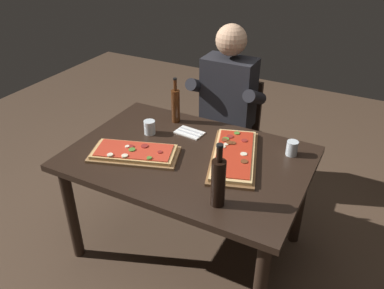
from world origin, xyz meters
name	(u,v)px	position (x,y,z in m)	size (l,w,h in m)	color
ground_plane	(189,246)	(0.00, 0.00, 0.00)	(6.40, 6.40, 0.00)	#4C3828
dining_table	(188,169)	(0.00, 0.00, 0.64)	(1.40, 0.96, 0.74)	black
pizza_rectangular_front	(134,153)	(-0.28, -0.15, 0.76)	(0.57, 0.40, 0.05)	olive
pizza_rectangular_left	(234,155)	(0.25, 0.10, 0.76)	(0.43, 0.65, 0.05)	brown
wine_bottle_dark	(218,181)	(0.34, -0.32, 0.88)	(0.07, 0.07, 0.34)	black
oil_bottle_amber	(176,105)	(-0.28, 0.35, 0.86)	(0.06, 0.06, 0.32)	#47230F
tumbler_near_camera	(150,128)	(-0.35, 0.12, 0.78)	(0.07, 0.07, 0.09)	silver
tumbler_far_side	(292,148)	(0.54, 0.29, 0.78)	(0.07, 0.07, 0.09)	silver
napkin_cutlery_set	(189,132)	(-0.12, 0.24, 0.74)	(0.19, 0.13, 0.01)	white
diner_chair	(230,129)	(-0.08, 0.86, 0.49)	(0.44, 0.44, 0.87)	black
seated_diner	(226,105)	(-0.08, 0.74, 0.74)	(0.53, 0.41, 1.33)	#23232D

